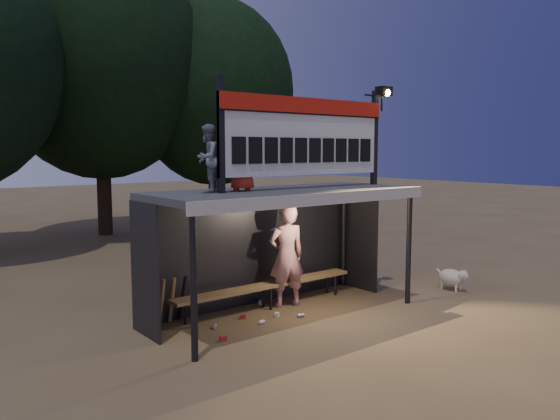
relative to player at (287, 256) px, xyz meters
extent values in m
plane|color=brown|center=(-0.39, -0.43, -1.00)|extent=(80.00, 80.00, 0.00)
imported|color=silver|center=(0.00, 0.00, 0.00)|extent=(0.82, 0.64, 1.99)
imported|color=slate|center=(-1.85, -0.21, 1.89)|extent=(0.69, 0.64, 1.13)
imported|color=#AF2A1A|center=(-1.23, -0.29, 1.87)|extent=(0.63, 0.53, 1.09)
cube|color=#3A3A3C|center=(-0.39, -0.43, 1.26)|extent=(5.00, 2.00, 0.12)
cube|color=beige|center=(-0.39, -1.45, 1.22)|extent=(5.10, 0.06, 0.20)
cylinder|color=black|center=(-2.79, -1.33, 0.10)|extent=(0.10, 0.10, 2.20)
cylinder|color=black|center=(2.01, -1.33, 0.10)|extent=(0.10, 0.10, 2.20)
cylinder|color=black|center=(-2.79, 0.47, 0.10)|extent=(0.10, 0.10, 2.20)
cylinder|color=black|center=(2.01, 0.47, 0.10)|extent=(0.10, 0.10, 2.20)
cube|color=black|center=(-0.39, 0.57, 0.10)|extent=(5.00, 0.04, 2.20)
cube|color=black|center=(-2.89, 0.07, 0.10)|extent=(0.04, 1.00, 2.20)
cube|color=black|center=(2.11, 0.07, 0.10)|extent=(0.04, 1.00, 2.20)
cylinder|color=black|center=(-0.39, 0.57, 1.15)|extent=(5.00, 0.06, 0.06)
cube|color=black|center=(-1.74, -0.43, 2.27)|extent=(0.10, 0.10, 1.90)
cube|color=black|center=(1.96, -0.43, 2.27)|extent=(0.10, 0.10, 1.90)
cube|color=silver|center=(0.11, -0.43, 2.27)|extent=(3.80, 0.08, 1.40)
cube|color=red|center=(0.11, -0.48, 2.83)|extent=(3.80, 0.04, 0.28)
cube|color=black|center=(0.11, -0.49, 2.68)|extent=(3.80, 0.02, 0.03)
cube|color=black|center=(-1.42, -0.48, 2.02)|extent=(0.27, 0.03, 0.45)
cube|color=black|center=(-1.08, -0.48, 2.02)|extent=(0.27, 0.03, 0.45)
cube|color=black|center=(-0.74, -0.48, 2.02)|extent=(0.27, 0.03, 0.45)
cube|color=black|center=(-0.40, -0.48, 2.02)|extent=(0.27, 0.03, 0.45)
cube|color=black|center=(-0.06, -0.48, 2.02)|extent=(0.27, 0.03, 0.45)
cube|color=black|center=(0.28, -0.48, 2.02)|extent=(0.27, 0.03, 0.45)
cube|color=black|center=(0.62, -0.48, 2.02)|extent=(0.27, 0.03, 0.45)
cube|color=black|center=(0.96, -0.48, 2.02)|extent=(0.27, 0.03, 0.45)
cube|color=black|center=(1.30, -0.48, 2.02)|extent=(0.27, 0.03, 0.45)
cube|color=black|center=(1.64, -0.48, 2.02)|extent=(0.27, 0.03, 0.45)
cylinder|color=black|center=(1.91, -0.43, 3.12)|extent=(0.50, 0.04, 0.04)
cylinder|color=black|center=(2.16, -0.43, 2.97)|extent=(0.04, 0.04, 0.30)
cube|color=black|center=(2.16, -0.48, 3.22)|extent=(0.30, 0.22, 0.18)
sphere|color=#FFD88C|center=(2.16, -0.57, 3.18)|extent=(0.14, 0.14, 0.14)
cube|color=olive|center=(-0.39, 0.12, -0.55)|extent=(4.00, 0.35, 0.06)
cylinder|color=black|center=(-2.09, 0.00, -0.77)|extent=(0.05, 0.05, 0.45)
cylinder|color=black|center=(-2.09, 0.24, -0.77)|extent=(0.05, 0.05, 0.45)
cylinder|color=black|center=(-0.39, 0.00, -0.77)|extent=(0.05, 0.05, 0.45)
cylinder|color=black|center=(-0.39, 0.24, -0.77)|extent=(0.05, 0.05, 0.45)
cylinder|color=black|center=(1.31, 0.00, -0.77)|extent=(0.05, 0.05, 0.45)
cylinder|color=black|center=(1.31, 0.24, -0.77)|extent=(0.05, 0.05, 0.45)
cylinder|color=black|center=(0.61, 11.07, 1.09)|extent=(0.50, 0.50, 4.18)
ellipsoid|color=black|center=(0.61, 11.07, 5.18)|extent=(7.22, 7.22, 8.36)
cylinder|color=#311F16|center=(4.61, 10.07, 0.76)|extent=(0.50, 0.50, 3.52)
ellipsoid|color=black|center=(4.61, 10.07, 4.20)|extent=(6.08, 6.08, 7.04)
ellipsoid|color=beige|center=(3.60, -1.25, -0.73)|extent=(0.36, 0.58, 0.36)
sphere|color=beige|center=(3.60, -1.53, -0.64)|extent=(0.22, 0.22, 0.22)
cone|color=beige|center=(3.60, -1.63, -0.66)|extent=(0.10, 0.10, 0.10)
cone|color=beige|center=(3.55, -1.55, -0.54)|extent=(0.06, 0.06, 0.07)
cone|color=beige|center=(3.65, -1.55, -0.54)|extent=(0.06, 0.06, 0.07)
cylinder|color=beige|center=(3.52, -1.43, -0.91)|extent=(0.05, 0.05, 0.18)
cylinder|color=beige|center=(3.68, -1.43, -0.91)|extent=(0.05, 0.05, 0.18)
cylinder|color=beige|center=(3.52, -1.07, -0.91)|extent=(0.05, 0.05, 0.18)
cylinder|color=#F1E4D0|center=(3.68, -1.07, -0.91)|extent=(0.05, 0.05, 0.18)
cylinder|color=white|center=(3.60, -0.95, -0.66)|extent=(0.04, 0.16, 0.14)
cylinder|color=olive|center=(-2.46, 0.39, -0.57)|extent=(0.07, 0.27, 0.84)
cylinder|color=#9F764A|center=(-2.26, 0.39, -0.57)|extent=(0.09, 0.30, 0.83)
cylinder|color=black|center=(-2.06, 0.39, -0.57)|extent=(0.08, 0.33, 0.83)
cube|color=red|center=(-2.02, -0.88, -0.96)|extent=(0.10, 0.07, 0.08)
cylinder|color=#B8B8BD|center=(-0.25, -0.72, -0.96)|extent=(0.13, 0.10, 0.07)
cube|color=white|center=(-0.58, -0.43, -0.96)|extent=(0.12, 0.11, 0.08)
cylinder|color=#AF2A1E|center=(-0.18, 0.33, -0.96)|extent=(0.07, 0.12, 0.07)
cube|color=#AFAFB4|center=(-0.33, 0.41, -0.96)|extent=(0.12, 0.12, 0.08)
cylinder|color=silver|center=(-1.04, -0.59, -0.96)|extent=(0.13, 0.08, 0.07)
cube|color=#A9281D|center=(-1.13, -0.14, -0.96)|extent=(0.12, 0.11, 0.08)
cylinder|color=#B8B8BE|center=(-1.80, -0.27, -0.96)|extent=(0.13, 0.14, 0.07)
camera|label=1|loc=(-6.54, -8.03, 2.03)|focal=35.00mm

